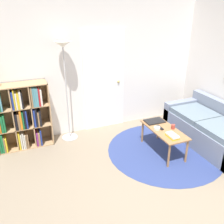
# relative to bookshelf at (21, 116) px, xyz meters

# --- Properties ---
(ground_plane) EXTENTS (14.00, 14.00, 0.00)m
(ground_plane) POSITION_rel_bookshelf_xyz_m (1.46, -2.39, -0.60)
(ground_plane) COLOR gray
(wall_back) EXTENTS (7.35, 0.11, 2.60)m
(wall_back) POSITION_rel_bookshelf_xyz_m (1.47, 0.22, 0.69)
(wall_back) COLOR silver
(wall_back) RESTS_ON ground_plane
(rug) EXTENTS (2.02, 2.02, 0.01)m
(rug) POSITION_rel_bookshelf_xyz_m (2.28, -1.13, -0.60)
(rug) COLOR navy
(rug) RESTS_ON ground_plane
(bookshelf) EXTENTS (0.95, 0.34, 1.18)m
(bookshelf) POSITION_rel_bookshelf_xyz_m (0.00, 0.00, 0.00)
(bookshelf) COLOR tan
(bookshelf) RESTS_ON ground_plane
(floor_lamp) EXTENTS (0.30, 0.30, 1.83)m
(floor_lamp) POSITION_rel_bookshelf_xyz_m (0.83, -0.02, 0.88)
(floor_lamp) COLOR #B7B7BC
(floor_lamp) RESTS_ON ground_plane
(couch) EXTENTS (0.86, 1.80, 0.73)m
(couch) POSITION_rel_bookshelf_xyz_m (3.25, -1.22, -0.33)
(couch) COLOR gray
(couch) RESTS_ON ground_plane
(coffee_table) EXTENTS (0.42, 0.93, 0.44)m
(coffee_table) POSITION_rel_bookshelf_xyz_m (2.23, -1.13, -0.21)
(coffee_table) COLOR #996B42
(coffee_table) RESTS_ON ground_plane
(laptop) EXTENTS (0.35, 0.24, 0.02)m
(laptop) POSITION_rel_bookshelf_xyz_m (2.23, -0.81, -0.15)
(laptop) COLOR black
(laptop) RESTS_ON coffee_table
(bowl) EXTENTS (0.11, 0.11, 0.04)m
(bowl) POSITION_rel_bookshelf_xyz_m (2.11, -1.09, -0.14)
(bowl) COLOR silver
(bowl) RESTS_ON coffee_table
(book_stack_on_table) EXTENTS (0.13, 0.23, 0.05)m
(book_stack_on_table) POSITION_rel_bookshelf_xyz_m (2.19, -1.42, -0.13)
(book_stack_on_table) COLOR gold
(book_stack_on_table) RESTS_ON coffee_table
(cup) EXTENTS (0.07, 0.07, 0.08)m
(cup) POSITION_rel_bookshelf_xyz_m (2.37, -1.17, -0.12)
(cup) COLOR #A33D33
(cup) RESTS_ON coffee_table
(remote) EXTENTS (0.05, 0.18, 0.02)m
(remote) POSITION_rel_bookshelf_xyz_m (2.18, -1.07, -0.15)
(remote) COLOR black
(remote) RESTS_ON coffee_table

